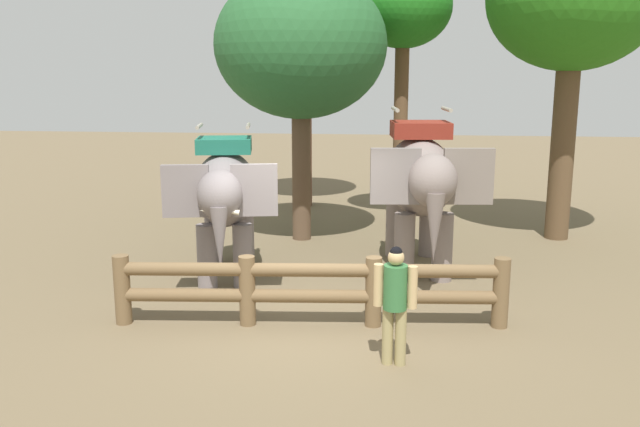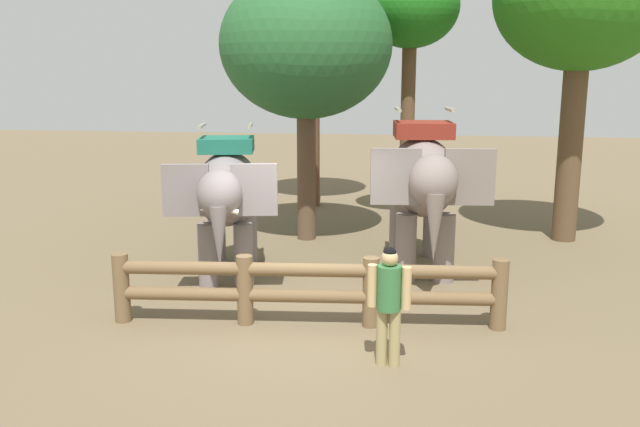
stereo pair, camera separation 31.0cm
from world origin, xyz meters
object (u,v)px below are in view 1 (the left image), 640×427
tourist_woman_in_black (395,297)px  tree_far_left (301,47)px  tree_deep_back (403,12)px  elephant_near_left (225,194)px  tree_back_center (574,1)px  log_fence (310,286)px  elephant_center (421,181)px

tourist_woman_in_black → tree_far_left: 7.48m
tourist_woman_in_black → tree_deep_back: size_ratio=0.25×
elephant_near_left → tree_back_center: 8.42m
tourist_woman_in_black → tree_far_left: (-2.04, 6.41, 3.29)m
tree_back_center → tree_far_left: bearing=-173.4°
tree_back_center → log_fence: bearing=-130.0°
tree_far_left → tree_deep_back: bearing=42.7°
log_fence → tree_deep_back: (1.36, 7.17, 4.43)m
elephant_center → tree_deep_back: 5.37m
tree_far_left → tree_back_center: tree_back_center is taller
elephant_near_left → tourist_woman_in_black: bearing=-48.4°
tree_back_center → tree_deep_back: 3.78m
elephant_center → tree_far_left: bearing=138.7°
log_fence → elephant_center: elephant_center is taller
tree_far_left → tree_deep_back: (2.17, 2.00, 0.84)m
log_fence → tree_back_center: 8.85m
elephant_near_left → elephant_center: bearing=13.2°
elephant_center → log_fence: bearing=-119.7°
tree_back_center → elephant_near_left: bearing=-151.1°
tourist_woman_in_black → tree_far_left: tree_far_left is taller
tree_far_left → tree_back_center: size_ratio=0.86×
tourist_woman_in_black → tree_back_center: bearing=62.6°
log_fence → elephant_near_left: bearing=129.6°
log_fence → tourist_woman_in_black: (1.23, -1.24, 0.30)m
elephant_near_left → elephant_center: (3.48, 0.82, 0.15)m
log_fence → tree_deep_back: tree_deep_back is taller
tree_deep_back → elephant_near_left: bearing=-122.1°
tree_back_center → tree_deep_back: bearing=159.2°
tree_back_center → tourist_woman_in_black: bearing=-117.4°
elephant_near_left → tourist_woman_in_black: size_ratio=2.10×
tourist_woman_in_black → tree_back_center: tree_back_center is taller
tourist_woman_in_black → tree_deep_back: 9.37m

